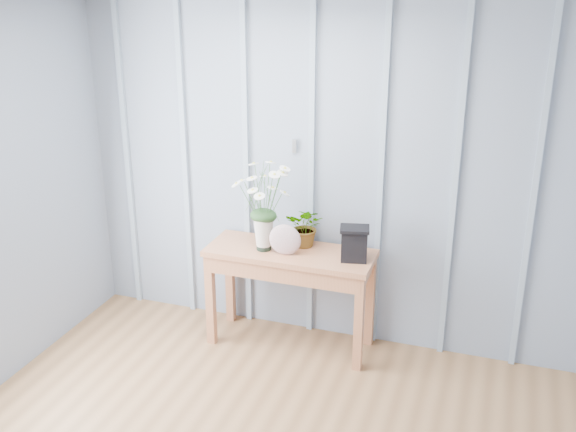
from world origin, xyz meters
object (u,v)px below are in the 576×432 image
(sideboard, at_px, (290,265))
(felt_disc_vessel, at_px, (285,240))
(carved_box, at_px, (354,243))
(daisy_vase, at_px, (263,194))

(sideboard, height_order, felt_disc_vessel, felt_disc_vessel)
(felt_disc_vessel, xyz_separation_m, carved_box, (0.48, 0.07, 0.01))
(felt_disc_vessel, relative_size, carved_box, 0.94)
(felt_disc_vessel, distance_m, carved_box, 0.48)
(felt_disc_vessel, bearing_deg, sideboard, 76.38)
(sideboard, relative_size, carved_box, 4.98)
(sideboard, distance_m, felt_disc_vessel, 0.24)
(daisy_vase, xyz_separation_m, carved_box, (0.65, 0.03, -0.29))
(sideboard, height_order, carved_box, carved_box)
(sideboard, distance_m, carved_box, 0.52)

